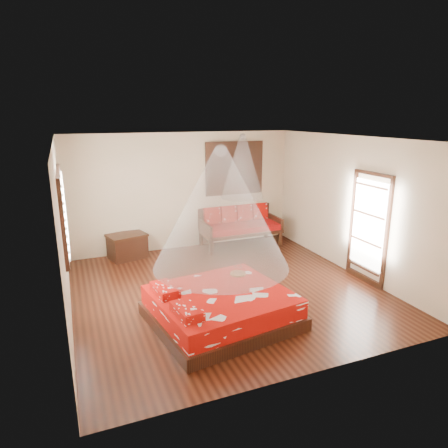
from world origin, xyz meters
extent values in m
cube|color=black|center=(0.00, 0.00, -0.01)|extent=(5.50, 5.50, 0.02)
cube|color=silver|center=(0.00, 0.00, 2.81)|extent=(5.50, 5.50, 0.02)
cube|color=beige|center=(-2.76, 0.00, 1.40)|extent=(0.02, 5.50, 2.80)
cube|color=beige|center=(2.76, 0.00, 1.40)|extent=(0.02, 5.50, 2.80)
cube|color=beige|center=(0.00, 2.76, 1.40)|extent=(5.50, 0.02, 2.80)
cube|color=beige|center=(0.00, -2.76, 1.40)|extent=(5.50, 0.02, 2.80)
cube|color=black|center=(-0.53, -1.08, 0.10)|extent=(2.35, 2.19, 0.20)
cube|color=#A60B05|center=(-0.53, -1.08, 0.35)|extent=(2.24, 2.07, 0.30)
cube|color=#A60B05|center=(-1.24, -1.59, 0.57)|extent=(0.38, 0.59, 0.14)
cube|color=#A60B05|center=(-1.36, -0.80, 0.57)|extent=(0.38, 0.59, 0.14)
cube|color=black|center=(0.40, 1.92, 0.21)|extent=(0.08, 0.08, 0.42)
cube|color=black|center=(2.24, 1.92, 0.21)|extent=(0.08, 0.08, 0.42)
cube|color=black|center=(0.40, 2.68, 0.21)|extent=(0.08, 0.08, 0.42)
cube|color=black|center=(2.24, 2.68, 0.21)|extent=(0.08, 0.08, 0.42)
cube|color=black|center=(1.32, 2.30, 0.38)|extent=(1.96, 0.87, 0.08)
cube|color=#910905|center=(1.32, 2.30, 0.49)|extent=(1.90, 0.81, 0.14)
cube|color=black|center=(1.32, 2.70, 0.67)|extent=(1.96, 0.06, 0.55)
cube|color=black|center=(0.38, 2.30, 0.54)|extent=(0.06, 0.87, 0.30)
cube|color=black|center=(2.26, 2.30, 0.54)|extent=(0.06, 0.87, 0.30)
cube|color=#A60B05|center=(0.67, 2.58, 0.77)|extent=(0.41, 0.20, 0.43)
cube|color=#A60B05|center=(1.11, 2.58, 0.77)|extent=(0.41, 0.20, 0.43)
cube|color=#A60B05|center=(1.54, 2.58, 0.77)|extent=(0.41, 0.20, 0.43)
cube|color=#A60B05|center=(1.98, 2.58, 0.77)|extent=(0.41, 0.20, 0.43)
cube|color=black|center=(-1.46, 2.45, 0.26)|extent=(0.91, 0.75, 0.52)
cube|color=black|center=(-1.46, 2.45, 0.54)|extent=(0.95, 0.80, 0.05)
cube|color=black|center=(1.32, 2.72, 1.90)|extent=(1.52, 0.06, 1.32)
cube|color=black|center=(1.32, 2.71, 1.90)|extent=(1.35, 0.04, 1.10)
cube|color=black|center=(-2.72, 0.20, 1.70)|extent=(0.08, 1.74, 1.34)
cube|color=white|center=(-2.68, 0.20, 1.70)|extent=(0.04, 1.54, 1.10)
cube|color=black|center=(2.72, -0.60, 1.05)|extent=(0.08, 1.02, 2.16)
cube|color=white|center=(2.70, -0.60, 1.15)|extent=(0.03, 0.82, 1.70)
cylinder|color=brown|center=(0.01, -0.51, 0.52)|extent=(0.28, 0.28, 0.03)
cone|color=silver|center=(-0.53, -1.08, 1.85)|extent=(2.07, 2.07, 1.80)
cone|color=silver|center=(1.32, 2.25, 2.00)|extent=(1.03, 1.03, 1.50)
camera|label=1|loc=(-2.63, -6.43, 3.20)|focal=32.00mm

